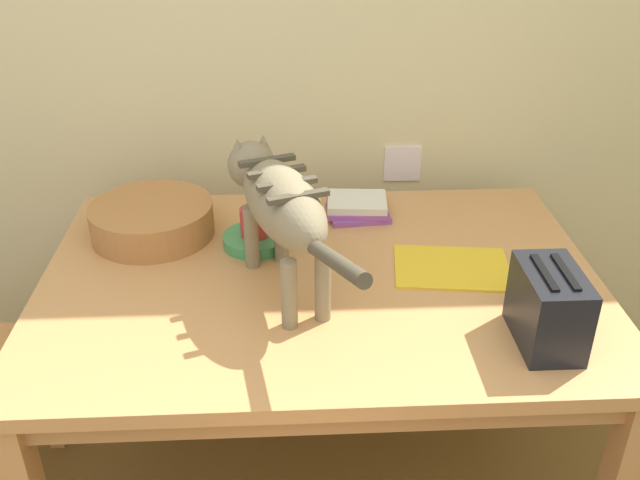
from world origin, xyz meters
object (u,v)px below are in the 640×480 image
(magazine, at_px, (452,268))
(wicker_basket, at_px, (152,219))
(book_stack, at_px, (357,207))
(dining_table, at_px, (320,303))
(cat, at_px, (279,201))
(coffee_mug, at_px, (256,222))
(toaster, at_px, (548,307))
(saucer_bowl, at_px, (255,240))

(magazine, distance_m, wicker_basket, 0.81)
(book_stack, bearing_deg, dining_table, -110.97)
(cat, bearing_deg, book_stack, 39.24)
(coffee_mug, relative_size, toaster, 0.58)
(cat, relative_size, coffee_mug, 6.06)
(cat, distance_m, book_stack, 0.46)
(cat, relative_size, toaster, 3.50)
(saucer_bowl, xyz_separation_m, magazine, (0.50, -0.15, -0.01))
(coffee_mug, xyz_separation_m, magazine, (0.50, -0.15, -0.07))
(coffee_mug, bearing_deg, toaster, -35.84)
(coffee_mug, bearing_deg, book_stack, 29.37)
(coffee_mug, bearing_deg, magazine, -16.75)
(magazine, bearing_deg, cat, -166.68)
(magazine, relative_size, wicker_basket, 0.86)
(book_stack, bearing_deg, saucer_bowl, -150.95)
(dining_table, height_order, saucer_bowl, saucer_bowl)
(cat, height_order, coffee_mug, cat)
(saucer_bowl, relative_size, book_stack, 0.95)
(book_stack, bearing_deg, magazine, -55.76)
(coffee_mug, height_order, wicker_basket, coffee_mug)
(book_stack, distance_m, wicker_basket, 0.58)
(magazine, bearing_deg, wicker_basket, 171.17)
(dining_table, distance_m, saucer_bowl, 0.25)
(dining_table, height_order, coffee_mug, coffee_mug)
(dining_table, xyz_separation_m, coffee_mug, (-0.16, 0.16, 0.15))
(coffee_mug, height_order, magazine, coffee_mug)
(wicker_basket, bearing_deg, magazine, -15.82)
(cat, xyz_separation_m, toaster, (0.56, -0.26, -0.14))
(dining_table, bearing_deg, cat, -160.61)
(cat, bearing_deg, magazine, -12.73)
(book_stack, height_order, wicker_basket, wicker_basket)
(wicker_basket, bearing_deg, book_stack, 8.80)
(saucer_bowl, xyz_separation_m, coffee_mug, (0.00, 0.00, 0.05))
(cat, height_order, toaster, cat)
(dining_table, distance_m, cat, 0.32)
(dining_table, xyz_separation_m, book_stack, (0.12, 0.32, 0.11))
(cat, xyz_separation_m, coffee_mug, (-0.06, 0.20, -0.16))
(toaster, bearing_deg, magazine, 113.44)
(saucer_bowl, height_order, coffee_mug, coffee_mug)
(magazine, xyz_separation_m, toaster, (0.13, -0.30, 0.08))
(cat, distance_m, wicker_basket, 0.47)
(dining_table, bearing_deg, coffee_mug, 134.68)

